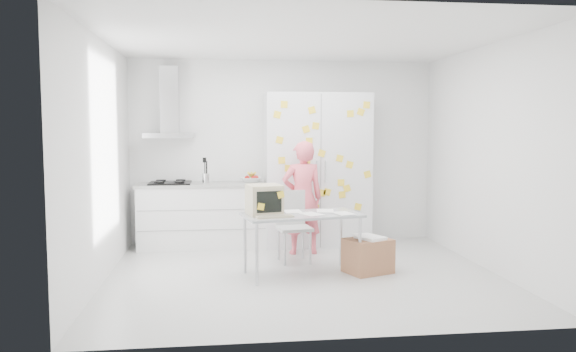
{
  "coord_description": "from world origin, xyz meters",
  "views": [
    {
      "loc": [
        -0.96,
        -6.34,
        1.72
      ],
      "look_at": [
        -0.09,
        0.69,
        1.1
      ],
      "focal_mm": 35.0,
      "sensor_mm": 36.0,
      "label": 1
    }
  ],
  "objects": [
    {
      "name": "chair",
      "position": [
        -0.03,
        0.7,
        0.51
      ],
      "size": [
        0.46,
        0.46,
        0.9
      ],
      "rotation": [
        0.0,
        0.0,
        0.14
      ],
      "color": "#B0AFAD",
      "rests_on": "ground"
    },
    {
      "name": "ceiling",
      "position": [
        0.0,
        0.0,
        2.7
      ],
      "size": [
        4.5,
        4.0,
        0.02
      ],
      "primitive_type": "cube",
      "color": "white",
      "rests_on": "walls"
    },
    {
      "name": "desk",
      "position": [
        -0.29,
        -0.01,
        0.81
      ],
      "size": [
        1.44,
        0.9,
        1.06
      ],
      "rotation": [
        0.0,
        0.0,
        0.19
      ],
      "color": "#9CA1A6",
      "rests_on": "ground"
    },
    {
      "name": "range_hood",
      "position": [
        -1.65,
        1.84,
        1.96
      ],
      "size": [
        0.7,
        0.48,
        1.01
      ],
      "color": "silver",
      "rests_on": "walls"
    },
    {
      "name": "tall_cabinet",
      "position": [
        0.45,
        1.67,
        1.1
      ],
      "size": [
        1.5,
        0.68,
        2.2
      ],
      "color": "silver",
      "rests_on": "ground"
    },
    {
      "name": "person",
      "position": [
        0.16,
        1.1,
        0.77
      ],
      "size": [
        0.58,
        0.4,
        1.53
      ],
      "primitive_type": "imported",
      "rotation": [
        0.0,
        0.0,
        3.21
      ],
      "color": "#FA6171",
      "rests_on": "ground"
    },
    {
      "name": "counter_run",
      "position": [
        -1.2,
        1.7,
        0.47
      ],
      "size": [
        1.84,
        0.63,
        1.28
      ],
      "color": "white",
      "rests_on": "ground"
    },
    {
      "name": "cardboard_box",
      "position": [
        0.78,
        0.02,
        0.21
      ],
      "size": [
        0.61,
        0.56,
        0.44
      ],
      "rotation": [
        0.0,
        0.0,
        0.37
      ],
      "color": "#A46B47",
      "rests_on": "ground"
    },
    {
      "name": "floor",
      "position": [
        0.0,
        0.0,
        -0.01
      ],
      "size": [
        4.5,
        4.0,
        0.02
      ],
      "primitive_type": "cube",
      "color": "silver",
      "rests_on": "ground"
    },
    {
      "name": "walls",
      "position": [
        0.0,
        0.72,
        1.35
      ],
      "size": [
        4.52,
        4.01,
        2.7
      ],
      "color": "white",
      "rests_on": "ground"
    }
  ]
}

